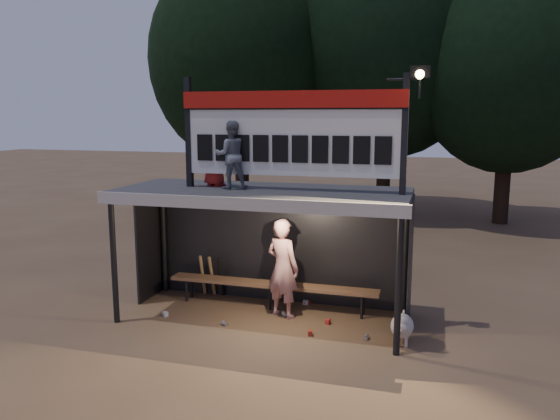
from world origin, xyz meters
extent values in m
plane|color=brown|center=(0.00, 0.00, 0.00)|extent=(80.00, 80.00, 0.00)
imported|color=silver|center=(0.31, 0.18, 0.89)|extent=(0.77, 0.64, 1.79)
imported|color=slate|center=(-0.53, -0.08, 2.90)|extent=(0.69, 0.62, 1.16)
imported|color=#A71F19|center=(-0.94, 0.17, 2.86)|extent=(0.62, 0.55, 1.08)
cube|color=#373739|center=(0.00, 0.00, 2.26)|extent=(5.00, 2.00, 0.12)
cube|color=beige|center=(0.00, -1.02, 2.22)|extent=(5.10, 0.06, 0.20)
cylinder|color=black|center=(-2.40, -0.90, 1.10)|extent=(0.10, 0.10, 2.20)
cylinder|color=black|center=(2.40, -0.90, 1.10)|extent=(0.10, 0.10, 2.20)
cylinder|color=black|center=(-2.40, 0.90, 1.10)|extent=(0.10, 0.10, 2.20)
cylinder|color=black|center=(2.40, 0.90, 1.10)|extent=(0.10, 0.10, 2.20)
cube|color=black|center=(0.00, 1.00, 1.10)|extent=(5.00, 0.04, 2.20)
cube|color=black|center=(-2.50, 0.50, 1.10)|extent=(0.04, 1.00, 2.20)
cube|color=black|center=(2.50, 0.50, 1.10)|extent=(0.04, 1.00, 2.20)
cylinder|color=black|center=(0.00, 1.00, 2.15)|extent=(5.00, 0.06, 0.06)
cube|color=black|center=(-1.35, 0.00, 3.27)|extent=(0.10, 0.10, 1.90)
cube|color=black|center=(2.35, 0.00, 3.27)|extent=(0.10, 0.10, 1.90)
cube|color=white|center=(0.50, 0.00, 3.27)|extent=(3.80, 0.08, 1.40)
cube|color=#B7140D|center=(0.50, -0.05, 3.83)|extent=(3.80, 0.04, 0.28)
cube|color=black|center=(0.50, -0.06, 3.68)|extent=(3.80, 0.02, 0.03)
cube|color=black|center=(-1.03, -0.05, 3.02)|extent=(0.27, 0.03, 0.45)
cube|color=black|center=(-0.69, -0.05, 3.02)|extent=(0.27, 0.03, 0.45)
cube|color=black|center=(-0.35, -0.05, 3.02)|extent=(0.27, 0.03, 0.45)
cube|color=black|center=(-0.01, -0.05, 3.02)|extent=(0.27, 0.03, 0.45)
cube|color=black|center=(0.33, -0.05, 3.02)|extent=(0.27, 0.03, 0.45)
cube|color=black|center=(0.67, -0.05, 3.02)|extent=(0.27, 0.03, 0.45)
cube|color=black|center=(1.01, -0.05, 3.02)|extent=(0.27, 0.03, 0.45)
cube|color=black|center=(1.35, -0.05, 3.02)|extent=(0.27, 0.03, 0.45)
cube|color=black|center=(1.69, -0.05, 3.02)|extent=(0.27, 0.03, 0.45)
cube|color=black|center=(2.03, -0.05, 3.02)|extent=(0.27, 0.03, 0.45)
cylinder|color=black|center=(2.30, 0.00, 4.12)|extent=(0.50, 0.04, 0.04)
cylinder|color=black|center=(2.55, 0.00, 3.97)|extent=(0.04, 0.04, 0.30)
cube|color=black|center=(2.55, -0.05, 4.22)|extent=(0.30, 0.22, 0.18)
sphere|color=#FFD88C|center=(2.55, -0.14, 4.18)|extent=(0.14, 0.14, 0.14)
cube|color=#885F40|center=(0.00, 0.55, 0.45)|extent=(4.00, 0.35, 0.06)
cylinder|color=black|center=(-1.70, 0.43, 0.23)|extent=(0.05, 0.05, 0.45)
cylinder|color=black|center=(-1.70, 0.67, 0.23)|extent=(0.05, 0.05, 0.45)
cylinder|color=black|center=(0.00, 0.43, 0.23)|extent=(0.05, 0.05, 0.45)
cylinder|color=black|center=(0.00, 0.67, 0.23)|extent=(0.05, 0.05, 0.45)
cylinder|color=black|center=(1.70, 0.43, 0.23)|extent=(0.05, 0.05, 0.45)
cylinder|color=black|center=(1.70, 0.67, 0.23)|extent=(0.05, 0.05, 0.45)
cylinder|color=black|center=(-4.00, 10.00, 1.87)|extent=(0.50, 0.50, 3.74)
ellipsoid|color=black|center=(-4.00, 10.00, 5.53)|extent=(6.46, 6.46, 7.48)
cylinder|color=black|center=(1.00, 11.50, 2.09)|extent=(0.50, 0.50, 4.18)
ellipsoid|color=black|center=(1.00, 11.50, 6.18)|extent=(7.22, 7.22, 8.36)
cylinder|color=black|center=(5.00, 10.50, 1.76)|extent=(0.50, 0.50, 3.52)
ellipsoid|color=black|center=(5.00, 10.50, 5.20)|extent=(6.08, 6.08, 7.04)
ellipsoid|color=silver|center=(2.45, -0.40, 0.27)|extent=(0.36, 0.58, 0.36)
sphere|color=beige|center=(2.45, -0.68, 0.36)|extent=(0.22, 0.22, 0.22)
cone|color=beige|center=(2.45, -0.78, 0.34)|extent=(0.10, 0.10, 0.10)
cone|color=beige|center=(2.40, -0.70, 0.46)|extent=(0.06, 0.06, 0.07)
cone|color=beige|center=(2.50, -0.70, 0.46)|extent=(0.06, 0.06, 0.07)
cylinder|color=beige|center=(2.37, -0.58, 0.09)|extent=(0.05, 0.05, 0.18)
cylinder|color=beige|center=(2.53, -0.58, 0.09)|extent=(0.05, 0.05, 0.18)
cylinder|color=white|center=(2.37, -0.22, 0.09)|extent=(0.05, 0.05, 0.18)
cylinder|color=#F1E5D0|center=(2.53, -0.22, 0.09)|extent=(0.05, 0.05, 0.18)
cylinder|color=silver|center=(2.45, -0.10, 0.34)|extent=(0.04, 0.16, 0.14)
cylinder|color=#A07D4B|center=(-1.53, 0.82, 0.43)|extent=(0.07, 0.27, 0.84)
cylinder|color=olive|center=(-1.33, 0.82, 0.43)|extent=(0.07, 0.30, 0.83)
cylinder|color=black|center=(-1.13, 0.82, 0.43)|extent=(0.07, 0.33, 0.83)
cube|color=red|center=(1.17, 0.03, 0.04)|extent=(0.09, 0.11, 0.08)
cylinder|color=#B9B9BE|center=(-0.53, -0.53, 0.04)|extent=(0.14, 0.12, 0.07)
cube|color=silver|center=(0.57, 0.89, 0.04)|extent=(0.10, 0.07, 0.08)
cylinder|color=#AA231D|center=(0.60, 0.90, 0.04)|extent=(0.14, 0.10, 0.07)
cube|color=silver|center=(-1.72, -0.41, 0.04)|extent=(0.12, 0.12, 0.08)
cylinder|color=beige|center=(0.33, 0.20, 0.04)|extent=(0.12, 0.14, 0.07)
cube|color=#A4291C|center=(0.99, -0.54, 0.04)|extent=(0.09, 0.11, 0.08)
cylinder|color=#B7B7BD|center=(1.89, -0.44, 0.04)|extent=(0.08, 0.13, 0.07)
camera|label=1|loc=(2.84, -8.83, 3.57)|focal=35.00mm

